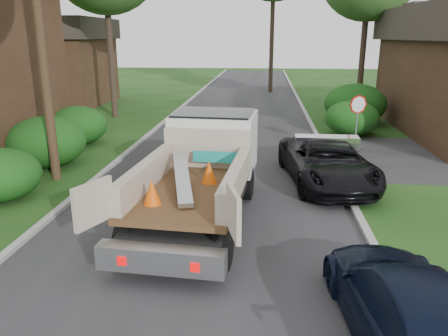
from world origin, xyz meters
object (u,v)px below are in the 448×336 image
house_left_far (53,60)px  black_pickup (327,161)px  navy_suv (408,306)px  flatbed_truck (206,161)px  stop_sign (358,113)px  utility_pole (38,19)px

house_left_far → black_pickup: bearing=-44.1°
house_left_far → black_pickup: 23.92m
house_left_far → navy_suv: (17.30, -24.50, -2.39)m
house_left_far → flatbed_truck: 23.43m
house_left_far → navy_suv: size_ratio=1.66×
flatbed_truck → navy_suv: 6.66m
flatbed_truck → navy_suv: size_ratio=1.51×
stop_sign → house_left_far: house_left_far is taller
house_left_far → flatbed_truck: house_left_far is taller
stop_sign → navy_suv: bearing=-96.9°
utility_pole → navy_suv: bearing=-38.9°
black_pickup → stop_sign: bearing=57.8°
navy_suv → black_pickup: bearing=-93.5°
house_left_far → black_pickup: size_ratio=1.43×
house_left_far → black_pickup: (17.10, -16.56, -2.32)m
flatbed_truck → black_pickup: (3.66, 2.56, -0.65)m
flatbed_truck → black_pickup: bearing=39.5°
navy_suv → stop_sign: bearing=-101.9°
stop_sign → utility_pole: bearing=-159.4°
utility_pole → black_pickup: size_ratio=1.89×
utility_pole → flatbed_truck: (5.42, -2.11, -3.79)m
black_pickup → flatbed_truck: bearing=-153.0°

